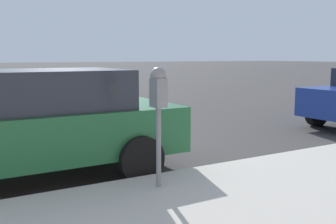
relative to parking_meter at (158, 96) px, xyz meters
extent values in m
plane|color=#3D3A3A|center=(2.68, 0.51, -1.23)|extent=(220.00, 220.00, 0.00)
cylinder|color=gray|center=(0.00, 0.00, -0.61)|extent=(0.06, 0.06, 0.97)
cube|color=gray|center=(0.00, 0.00, 0.04)|extent=(0.20, 0.14, 0.34)
sphere|color=gray|center=(0.00, 0.00, 0.25)|extent=(0.19, 0.19, 0.19)
cube|color=gold|center=(0.11, 0.00, 0.00)|extent=(0.01, 0.11, 0.12)
cube|color=black|center=(0.11, 0.00, 0.12)|extent=(0.01, 0.10, 0.08)
cube|color=#1E5B33|center=(1.54, 1.26, -0.58)|extent=(1.83, 4.29, 0.65)
cube|color=#232833|center=(1.54, 1.09, 0.01)|extent=(1.60, 2.41, 0.54)
cylinder|color=black|center=(0.65, -0.07, -0.91)|extent=(0.22, 0.64, 0.64)
cylinder|color=black|center=(2.45, -0.06, -0.91)|extent=(0.22, 0.64, 0.64)
cylinder|color=black|center=(2.42, -5.74, -0.91)|extent=(0.22, 0.64, 0.64)
camera|label=1|loc=(-4.01, 2.18, 0.46)|focal=42.00mm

